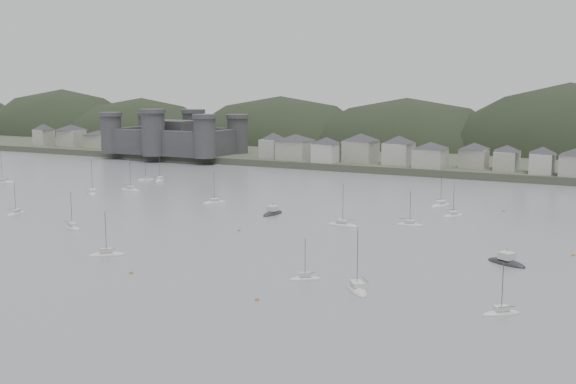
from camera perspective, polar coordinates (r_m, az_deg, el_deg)
The scene contains 9 objects.
ground at distance 132.06m, azimuth -15.70°, elevation -6.88°, with size 900.00×900.00×0.00m, color slate.
far_shore_land at distance 397.63m, azimuth 15.20°, elevation 3.54°, with size 900.00×250.00×3.00m, color #383D2D.
forested_ridge at distance 373.05m, azimuth 14.95°, elevation 1.26°, with size 851.55×103.94×102.57m.
castle at distance 343.06m, azimuth -9.45°, elevation 4.55°, with size 66.00×43.00×20.00m.
waterfront_town at distance 278.34m, azimuth 20.16°, elevation 2.74°, with size 451.48×28.46×12.92m.
moored_fleet at distance 187.83m, azimuth -6.04°, elevation -1.98°, with size 240.94×163.84×12.82m.
motor_launch_near at distance 143.58m, azimuth 17.71°, elevation -5.61°, with size 9.30×6.91×4.09m.
motor_launch_far at distance 190.09m, azimuth -1.28°, elevation -1.77°, with size 3.40×8.90×4.09m.
mooring_buoys at distance 167.88m, azimuth -3.13°, elevation -3.22°, with size 147.43×107.96×0.70m.
Camera 1 is at (89.16, -91.10, 34.51)m, focal length 42.76 mm.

